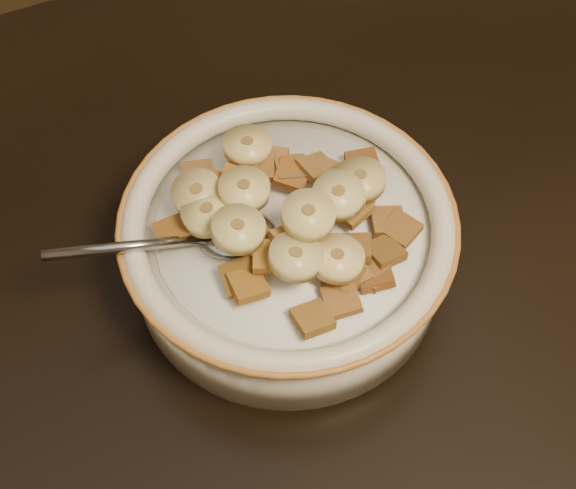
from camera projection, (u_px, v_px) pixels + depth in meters
name	position (u px, v px, depth m)	size (l,w,h in m)	color
chair	(82.00, 0.00, 1.09)	(0.43, 0.43, 0.97)	#302313
cereal_bowl	(288.00, 250.00, 0.51)	(0.20, 0.20, 0.05)	silver
milk	(288.00, 228.00, 0.49)	(0.16, 0.16, 0.00)	white
spoon	(237.00, 235.00, 0.48)	(0.04, 0.05, 0.01)	gray
cereal_square_0	(292.00, 169.00, 0.50)	(0.02, 0.02, 0.01)	brown
cereal_square_1	(172.00, 231.00, 0.48)	(0.02, 0.02, 0.01)	brown
cereal_square_2	(270.00, 256.00, 0.46)	(0.02, 0.02, 0.01)	#9C6520
cereal_square_3	(236.00, 183.00, 0.49)	(0.02, 0.02, 0.01)	#9B5E1B
cereal_square_4	(327.00, 174.00, 0.50)	(0.02, 0.02, 0.01)	brown
cereal_square_5	(344.00, 278.00, 0.46)	(0.02, 0.02, 0.01)	brown
cereal_square_6	(359.00, 198.00, 0.49)	(0.02, 0.02, 0.01)	brown
cereal_square_7	(292.00, 240.00, 0.46)	(0.02, 0.02, 0.01)	#985F35
cereal_square_8	(317.00, 168.00, 0.50)	(0.02, 0.02, 0.01)	olive
cereal_square_9	(218.00, 188.00, 0.50)	(0.02, 0.02, 0.01)	brown
cereal_square_10	(233.00, 231.00, 0.47)	(0.02, 0.02, 0.01)	brown
cereal_square_11	(342.00, 300.00, 0.46)	(0.02, 0.02, 0.01)	#9C5F36
cereal_square_12	(248.00, 285.00, 0.46)	(0.02, 0.02, 0.01)	#97671B
cereal_square_13	(384.00, 252.00, 0.47)	(0.02, 0.02, 0.01)	brown
cereal_square_14	(375.00, 275.00, 0.47)	(0.02, 0.02, 0.01)	brown
cereal_square_15	(350.00, 273.00, 0.46)	(0.02, 0.02, 0.01)	olive
cereal_square_16	(254.00, 174.00, 0.50)	(0.02, 0.02, 0.01)	brown
cereal_square_17	(400.00, 229.00, 0.48)	(0.02, 0.02, 0.01)	brown
cereal_square_18	(313.00, 319.00, 0.45)	(0.02, 0.02, 0.01)	olive
cereal_square_19	(271.00, 162.00, 0.50)	(0.02, 0.02, 0.01)	#945B2A
cereal_square_20	(363.00, 164.00, 0.51)	(0.02, 0.02, 0.01)	brown
cereal_square_21	(352.00, 209.00, 0.48)	(0.02, 0.02, 0.01)	olive
cereal_square_22	(228.00, 207.00, 0.48)	(0.02, 0.02, 0.01)	brown
cereal_square_23	(198.00, 175.00, 0.51)	(0.02, 0.02, 0.01)	brown
cereal_square_24	(249.00, 230.00, 0.47)	(0.02, 0.02, 0.01)	olive
cereal_square_25	(247.00, 184.00, 0.49)	(0.02, 0.02, 0.01)	brown
cereal_square_26	(354.00, 248.00, 0.47)	(0.02, 0.02, 0.01)	brown
cereal_square_27	(292.00, 175.00, 0.50)	(0.02, 0.02, 0.01)	brown
cereal_square_28	(258.00, 167.00, 0.50)	(0.02, 0.02, 0.01)	brown
cereal_square_29	(388.00, 222.00, 0.49)	(0.02, 0.02, 0.01)	brown
cereal_square_30	(368.00, 271.00, 0.47)	(0.02, 0.02, 0.01)	brown
cereal_square_31	(240.00, 277.00, 0.46)	(0.02, 0.02, 0.01)	brown
banana_slice_0	(337.00, 259.00, 0.45)	(0.03, 0.03, 0.01)	#ECCE8D
banana_slice_1	(296.00, 257.00, 0.45)	(0.03, 0.03, 0.01)	#CDC37C
banana_slice_2	(238.00, 229.00, 0.45)	(0.03, 0.03, 0.01)	#F5E096
banana_slice_3	(244.00, 190.00, 0.47)	(0.03, 0.03, 0.01)	#ECDC7C
banana_slice_4	(197.00, 193.00, 0.48)	(0.03, 0.03, 0.01)	tan
banana_slice_5	(308.00, 215.00, 0.45)	(0.03, 0.03, 0.01)	#FAE998
banana_slice_6	(207.00, 213.00, 0.47)	(0.03, 0.03, 0.01)	#E5D96E
banana_slice_7	(247.00, 146.00, 0.50)	(0.03, 0.03, 0.01)	#DBC881
banana_slice_8	(360.00, 180.00, 0.48)	(0.03, 0.03, 0.01)	#D8B468
banana_slice_9	(343.00, 191.00, 0.48)	(0.03, 0.03, 0.01)	#D2BF7C
banana_slice_10	(338.00, 196.00, 0.47)	(0.03, 0.03, 0.01)	#CDBD79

